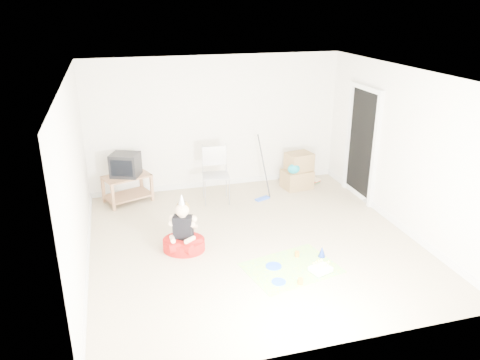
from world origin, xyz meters
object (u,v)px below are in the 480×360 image
object	(u,v)px
seated_woman	(184,238)
birthday_cake	(321,270)
tv_stand	(127,186)
folding_chair	(216,176)
cardboard_boxes	(298,171)
crt_tv	(125,165)

from	to	relation	value
seated_woman	birthday_cake	bearing A→B (deg)	-33.26
tv_stand	seated_woman	size ratio (longest dim) A/B	1.04
folding_chair	cardboard_boxes	distance (m)	1.76
crt_tv	birthday_cake	xyz separation A→B (m)	(2.45, -3.23, -0.69)
crt_tv	seated_woman	bearing A→B (deg)	-49.03
birthday_cake	tv_stand	bearing A→B (deg)	127.11
tv_stand	crt_tv	bearing A→B (deg)	45.00
folding_chair	seated_woman	distance (m)	1.90
folding_chair	birthday_cake	world-z (taller)	folding_chair
cardboard_boxes	birthday_cake	distance (m)	3.18
birthday_cake	crt_tv	bearing A→B (deg)	127.11
tv_stand	folding_chair	xyz separation A→B (m)	(1.59, -0.45, 0.22)
tv_stand	birthday_cake	bearing A→B (deg)	-52.89
tv_stand	cardboard_boxes	distance (m)	3.33
folding_chair	seated_woman	size ratio (longest dim) A/B	1.16
seated_woman	birthday_cake	size ratio (longest dim) A/B	2.76
tv_stand	birthday_cake	size ratio (longest dim) A/B	2.88
cardboard_boxes	tv_stand	bearing A→B (deg)	176.63
folding_chair	seated_woman	xyz separation A→B (m)	(-0.88, -1.65, -0.32)
folding_chair	cardboard_boxes	bearing A→B (deg)	8.25
crt_tv	folding_chair	bearing A→B (deg)	6.50
crt_tv	folding_chair	world-z (taller)	folding_chair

